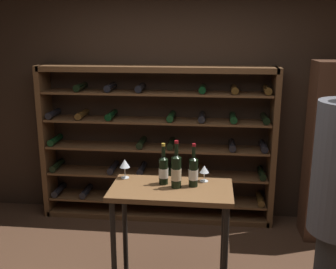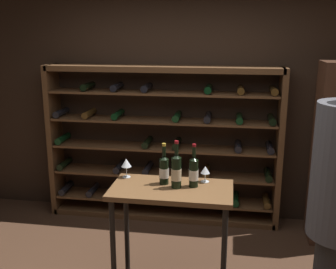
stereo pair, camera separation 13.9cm
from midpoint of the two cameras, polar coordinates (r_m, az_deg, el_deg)
back_wall at (r=4.54m, az=0.99°, el=5.21°), size 5.80×0.10×2.74m
wine_rack at (r=4.47m, az=-2.47°, el=-1.58°), size 2.61×0.32×1.75m
tasting_table at (r=3.22m, az=-0.78°, el=-9.88°), size 0.96×0.51×0.91m
display_cabinet at (r=4.32m, az=21.22°, el=-2.46°), size 0.44×0.36×1.83m
wine_bottle_amber_reserve at (r=3.20m, az=-1.90°, el=-5.06°), size 0.08×0.08×0.34m
wine_bottle_green_slim at (r=3.12m, az=-0.10°, el=-5.22°), size 0.08×0.08×0.38m
wine_bottle_gold_foil at (r=3.15m, az=2.38°, el=-5.26°), size 0.08×0.08×0.35m
wine_glass_stemmed_center at (r=3.26m, az=3.99°, el=-5.09°), size 0.07×0.07×0.14m
wine_glass_stemmed_left at (r=3.35m, az=-7.39°, el=-4.24°), size 0.08×0.08×0.16m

